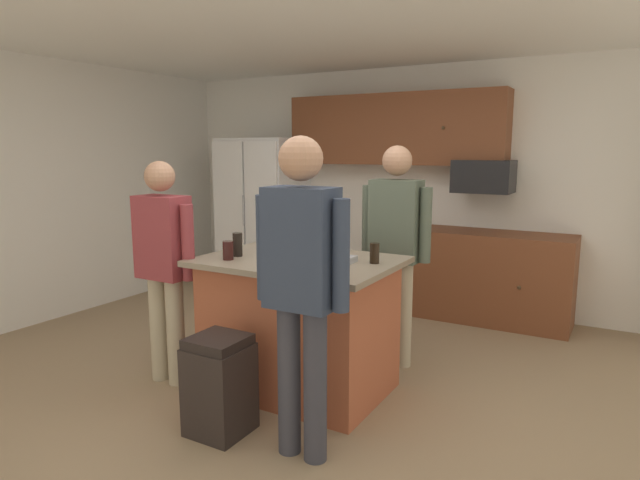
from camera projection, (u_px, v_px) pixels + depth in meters
name	position (u px, v px, depth m)	size (l,w,h in m)	color
floor	(300.00, 400.00, 3.77)	(7.04, 7.04, 0.00)	#937A5B
ceiling	(298.00, 4.00, 3.34)	(7.04, 7.04, 0.00)	white
back_wall	(434.00, 188.00, 5.96)	(6.40, 0.10, 2.60)	white
side_wall_left	(10.00, 194.00, 5.12)	(0.10, 5.60, 2.60)	white
cabinet_run_upper	(394.00, 129.00, 5.88)	(2.40, 0.38, 0.75)	brown
cabinet_run_lower	(478.00, 275.00, 5.53)	(1.80, 0.63, 0.90)	brown
refrigerator	(263.00, 215.00, 6.64)	(0.93, 0.76, 1.84)	white
microwave_over_range	(484.00, 176.00, 5.38)	(0.56, 0.40, 0.32)	black
kitchen_island	(299.00, 324.00, 3.88)	(1.35, 0.97, 0.96)	#AD5638
person_host_foreground	(164.00, 258.00, 3.93)	(0.57, 0.22, 1.64)	tan
person_elder_center	(395.00, 240.00, 4.25)	(0.57, 0.23, 1.75)	tan
person_guest_right	(301.00, 276.00, 2.92)	(0.57, 0.24, 1.79)	#383842
tumbler_amber	(275.00, 255.00, 3.61)	(0.06, 0.06, 0.13)	black
mug_ceramic_white	(286.00, 246.00, 4.02)	(0.13, 0.09, 0.10)	white
glass_dark_ale	(228.00, 250.00, 3.76)	(0.07, 0.07, 0.13)	black
glass_pilsner	(375.00, 253.00, 3.64)	(0.06, 0.06, 0.14)	black
glass_stout_tall	(238.00, 245.00, 3.88)	(0.07, 0.07, 0.17)	black
glass_short_whisky	(271.00, 241.00, 4.18)	(0.07, 0.07, 0.12)	black
serving_tray	(319.00, 259.00, 3.68)	(0.44, 0.30, 0.04)	#B7B7BC
trash_bin	(220.00, 385.00, 3.31)	(0.34, 0.34, 0.61)	black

